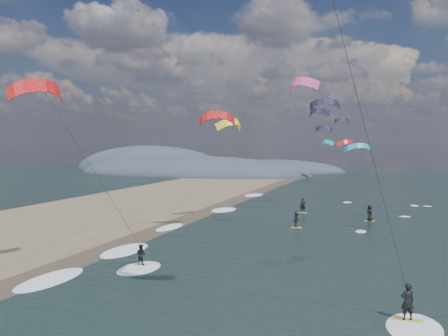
% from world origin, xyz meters
% --- Properties ---
extents(ground, '(260.00, 260.00, 0.00)m').
position_xyz_m(ground, '(0.00, 0.00, 0.00)').
color(ground, black).
rests_on(ground, ground).
extents(wet_sand_strip, '(3.00, 240.00, 0.00)m').
position_xyz_m(wet_sand_strip, '(-12.00, 10.00, 0.00)').
color(wet_sand_strip, '#382D23').
rests_on(wet_sand_strip, ground).
extents(coastal_hills, '(80.00, 41.00, 15.00)m').
position_xyz_m(coastal_hills, '(-44.84, 107.86, 0.00)').
color(coastal_hills, '#3D4756').
rests_on(coastal_hills, ground).
extents(kitesurfer_near_a, '(8.02, 8.89, 18.61)m').
position_xyz_m(kitesurfer_near_a, '(7.48, 0.45, 14.50)').
color(kitesurfer_near_a, gold).
rests_on(kitesurfer_near_a, ground).
extents(kitesurfer_near_b, '(6.64, 9.06, 13.30)m').
position_xyz_m(kitesurfer_near_b, '(-9.20, 6.96, 8.18)').
color(kitesurfer_near_b, gold).
rests_on(kitesurfer_near_b, ground).
extents(far_kitesurfers, '(9.18, 11.52, 1.84)m').
position_xyz_m(far_kitesurfers, '(2.92, 34.72, 0.87)').
color(far_kitesurfers, gold).
rests_on(far_kitesurfers, ground).
extents(bg_kite_field, '(14.91, 69.68, 7.45)m').
position_xyz_m(bg_kite_field, '(-0.18, 54.18, 11.18)').
color(bg_kite_field, red).
rests_on(bg_kite_field, ground).
extents(shoreline_surf, '(2.40, 79.40, 0.11)m').
position_xyz_m(shoreline_surf, '(-10.80, 14.75, 0.00)').
color(shoreline_surf, white).
rests_on(shoreline_surf, ground).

